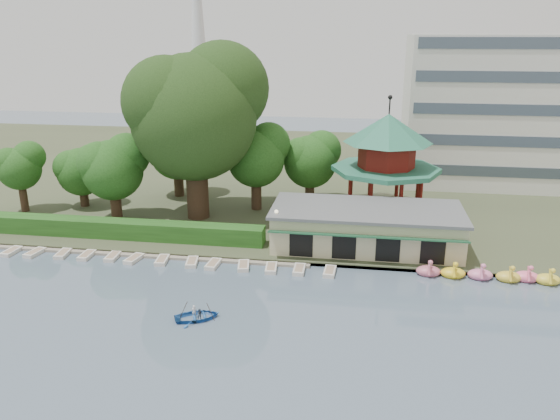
% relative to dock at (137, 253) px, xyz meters
% --- Properties ---
extents(ground_plane, '(220.00, 220.00, 0.00)m').
position_rel_dock_xyz_m(ground_plane, '(12.00, -17.20, -0.12)').
color(ground_plane, slate).
rests_on(ground_plane, ground).
extents(shore, '(220.00, 70.00, 0.40)m').
position_rel_dock_xyz_m(shore, '(12.00, 34.80, 0.08)').
color(shore, '#424930').
rests_on(shore, ground).
extents(embankment, '(220.00, 0.60, 0.30)m').
position_rel_dock_xyz_m(embankment, '(12.00, 0.10, 0.03)').
color(embankment, gray).
rests_on(embankment, ground).
extents(dock, '(34.00, 1.60, 0.24)m').
position_rel_dock_xyz_m(dock, '(0.00, 0.00, 0.00)').
color(dock, gray).
rests_on(dock, ground).
extents(boathouse, '(18.60, 9.39, 3.90)m').
position_rel_dock_xyz_m(boathouse, '(22.00, 4.77, 2.25)').
color(boathouse, beige).
rests_on(boathouse, shore).
extents(pavilion, '(12.40, 12.40, 13.50)m').
position_rel_dock_xyz_m(pavilion, '(24.00, 14.80, 7.36)').
color(pavilion, beige).
rests_on(pavilion, shore).
extents(office_building, '(38.00, 18.00, 20.00)m').
position_rel_dock_xyz_m(office_building, '(44.67, 31.80, 9.61)').
color(office_building, silver).
rests_on(office_building, shore).
extents(hedge, '(30.00, 2.00, 1.80)m').
position_rel_dock_xyz_m(hedge, '(-3.00, 3.30, 1.18)').
color(hedge, '#25571C').
rests_on(hedge, shore).
extents(lamp_post, '(0.36, 0.36, 4.28)m').
position_rel_dock_xyz_m(lamp_post, '(13.50, 1.80, 3.22)').
color(lamp_post, black).
rests_on(lamp_post, shore).
extents(big_tree, '(15.14, 14.11, 19.51)m').
position_rel_dock_xyz_m(big_tree, '(3.19, 11.02, 12.65)').
color(big_tree, '#3A281C').
rests_on(big_tree, shore).
extents(small_trees, '(39.31, 16.96, 10.31)m').
position_rel_dock_xyz_m(small_trees, '(0.09, 14.62, 6.21)').
color(small_trees, '#3A281C').
rests_on(small_trees, shore).
extents(swan_boats, '(12.15, 2.10, 1.92)m').
position_rel_dock_xyz_m(swan_boats, '(32.86, -0.63, 0.28)').
color(swan_boats, '#D36980').
rests_on(swan_boats, ground).
extents(moored_rowboats, '(35.07, 2.75, 0.36)m').
position_rel_dock_xyz_m(moored_rowboats, '(1.88, -1.44, 0.06)').
color(moored_rowboats, silver).
rests_on(moored_rowboats, ground).
extents(rowboat_with_passengers, '(5.67, 5.01, 2.01)m').
position_rel_dock_xyz_m(rowboat_with_passengers, '(9.53, -11.29, 0.37)').
color(rowboat_with_passengers, '#2660AB').
rests_on(rowboat_with_passengers, ground).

